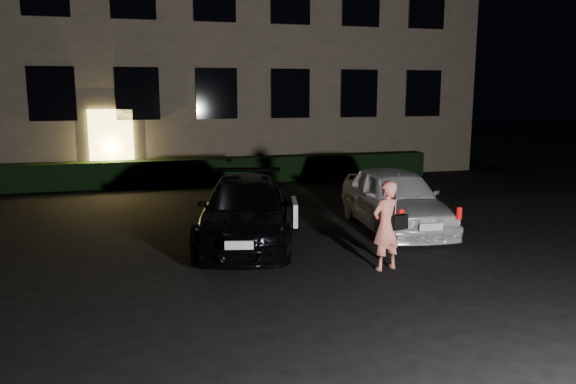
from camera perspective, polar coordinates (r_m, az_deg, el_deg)
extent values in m
plane|color=black|center=(9.32, 3.10, -9.08)|extent=(80.00, 80.00, 0.00)
cube|color=#675B49|center=(23.68, -8.92, 17.16)|extent=(20.00, 8.00, 12.00)
cube|color=#FFDF65|center=(19.37, -17.47, 4.31)|extent=(1.40, 0.10, 2.50)
cube|color=black|center=(19.42, -22.83, 9.18)|extent=(1.40, 0.10, 1.70)
cube|color=black|center=(19.27, -15.04, 9.62)|extent=(1.40, 0.10, 1.70)
cube|color=black|center=(19.48, -7.26, 9.88)|extent=(1.40, 0.10, 1.70)
cube|color=black|center=(20.02, 0.23, 9.97)|extent=(1.40, 0.10, 1.70)
cube|color=black|center=(20.87, 7.22, 9.90)|extent=(1.40, 0.10, 1.70)
cube|color=black|center=(22.01, 13.57, 9.71)|extent=(1.40, 0.10, 1.70)
cube|color=black|center=(21.11, 7.43, 18.61)|extent=(1.40, 0.10, 1.70)
cube|color=black|center=(22.23, 13.93, 17.98)|extent=(1.40, 0.10, 1.70)
cube|color=black|center=(19.22, -6.90, 2.19)|extent=(15.00, 0.70, 0.85)
imported|color=black|center=(11.57, -4.39, -1.92)|extent=(2.83, 4.80, 1.30)
cube|color=white|center=(10.73, 0.67, -2.00)|extent=(0.30, 0.93, 0.43)
cube|color=silver|center=(9.33, -4.99, -5.40)|extent=(0.47, 0.15, 0.15)
imported|color=silver|center=(12.82, 10.80, -0.67)|extent=(2.09, 4.26, 1.40)
cube|color=red|center=(10.80, 11.44, -2.35)|extent=(0.09, 0.06, 0.23)
cube|color=red|center=(11.26, 17.00, -2.09)|extent=(0.09, 0.06, 0.23)
cube|color=silver|center=(11.02, 14.33, -3.46)|extent=(0.47, 0.09, 0.14)
imported|color=#FF846D|center=(9.86, 9.93, -3.38)|extent=(0.66, 0.53, 1.57)
cube|color=black|center=(9.90, 11.19, -3.02)|extent=(0.35, 0.23, 0.25)
cube|color=black|center=(9.78, 10.67, -1.04)|extent=(0.05, 0.06, 0.49)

